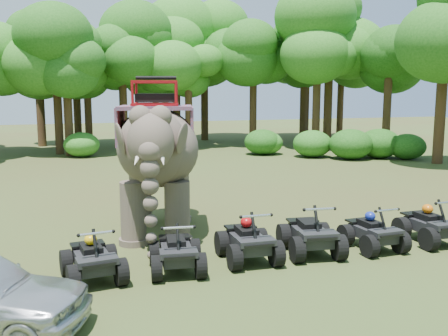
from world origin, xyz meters
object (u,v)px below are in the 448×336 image
at_px(atv_4, 373,227).
at_px(atv_5, 431,220).
at_px(atv_2, 248,235).
at_px(atv_3, 311,228).
at_px(atv_1, 177,246).
at_px(elephant, 157,156).
at_px(atv_0, 92,253).

distance_m(atv_4, atv_5, 1.85).
bearing_deg(atv_2, atv_3, 2.26).
bearing_deg(atv_2, atv_1, -171.63).
distance_m(elephant, atv_1, 3.76).
bearing_deg(atv_4, atv_5, -1.85).
height_order(atv_1, atv_3, atv_3).
bearing_deg(atv_4, atv_0, 177.79).
bearing_deg(atv_5, atv_1, -179.93).
height_order(atv_4, atv_5, atv_5).
xyz_separation_m(atv_1, atv_4, (5.28, -0.05, -0.01)).
bearing_deg(atv_1, atv_3, 10.54).
height_order(atv_2, atv_5, atv_2).
height_order(atv_3, atv_5, atv_3).
bearing_deg(elephant, atv_3, -30.08).
xyz_separation_m(atv_3, atv_4, (1.74, -0.19, -0.07)).
xyz_separation_m(elephant, atv_4, (5.05, -3.41, -1.67)).
height_order(atv_1, atv_2, atv_2).
relative_size(elephant, atv_4, 3.31).
relative_size(atv_1, atv_2, 0.94).
xyz_separation_m(elephant, atv_3, (3.32, -3.22, -1.60)).
relative_size(atv_0, atv_5, 0.97).
height_order(elephant, atv_3, elephant).
distance_m(atv_2, atv_4, 3.45).
distance_m(elephant, atv_4, 6.32).
height_order(atv_0, atv_3, atv_3).
xyz_separation_m(atv_1, atv_3, (3.54, 0.15, 0.06)).
height_order(atv_1, atv_5, atv_5).
distance_m(elephant, atv_2, 3.93).
relative_size(atv_0, atv_1, 1.02).
height_order(atv_0, atv_2, atv_2).
bearing_deg(elephant, atv_5, -12.31).
distance_m(elephant, atv_0, 4.26).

